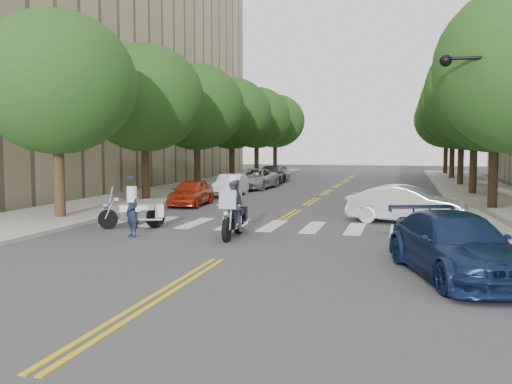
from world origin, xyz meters
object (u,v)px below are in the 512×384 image
(motorcycle_parked, at_px, (138,213))
(sedan_blue, at_px, (456,246))
(convertible, at_px, (406,205))
(officer_standing, at_px, (132,213))
(motorcycle_police, at_px, (234,210))

(motorcycle_parked, xyz_separation_m, sedan_blue, (10.71, -5.25, 0.20))
(motorcycle_parked, height_order, convertible, motorcycle_parked)
(officer_standing, distance_m, sedan_blue, 10.53)
(motorcycle_police, distance_m, sedan_blue, 7.92)
(officer_standing, xyz_separation_m, convertible, (8.87, 5.63, -0.07))
(motorcycle_police, xyz_separation_m, sedan_blue, (6.70, -4.23, -0.18))
(motorcycle_police, height_order, sedan_blue, motorcycle_police)
(officer_standing, bearing_deg, motorcycle_police, 48.38)
(motorcycle_police, height_order, convertible, motorcycle_police)
(motorcycle_police, distance_m, motorcycle_parked, 4.16)
(officer_standing, height_order, sedan_blue, officer_standing)
(motorcycle_police, relative_size, officer_standing, 1.56)
(sedan_blue, bearing_deg, convertible, 79.12)
(convertible, distance_m, sedan_blue, 9.07)
(convertible, bearing_deg, motorcycle_parked, 123.19)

